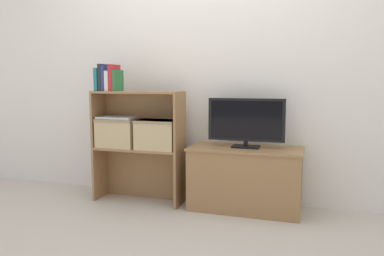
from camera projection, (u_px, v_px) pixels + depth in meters
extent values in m
plane|color=#BCB2A3|center=(187.00, 211.00, 3.07)|extent=(16.00, 16.00, 0.00)
cube|color=silver|center=(203.00, 66.00, 3.34)|extent=(10.00, 0.05, 2.40)
cube|color=olive|center=(245.00, 180.00, 3.10)|extent=(0.90, 0.41, 0.50)
cube|color=olive|center=(246.00, 149.00, 3.07)|extent=(0.92, 0.43, 0.02)
cube|color=black|center=(246.00, 147.00, 3.07)|extent=(0.22, 0.14, 0.01)
cylinder|color=black|center=(246.00, 143.00, 3.06)|extent=(0.04, 0.04, 0.04)
cube|color=black|center=(246.00, 120.00, 3.04)|extent=(0.62, 0.04, 0.35)
cube|color=black|center=(246.00, 120.00, 3.02)|extent=(0.57, 0.00, 0.31)
cube|color=olive|center=(101.00, 171.00, 3.43)|extent=(0.02, 0.27, 0.48)
cube|color=olive|center=(180.00, 178.00, 3.20)|extent=(0.02, 0.27, 0.48)
cube|color=olive|center=(145.00, 171.00, 3.43)|extent=(0.75, 0.02, 0.48)
cube|color=olive|center=(139.00, 149.00, 3.29)|extent=(0.75, 0.27, 0.02)
cube|color=olive|center=(99.00, 118.00, 3.37)|extent=(0.02, 0.27, 0.50)
cube|color=olive|center=(180.00, 121.00, 3.14)|extent=(0.02, 0.27, 0.50)
cube|color=olive|center=(144.00, 118.00, 3.37)|extent=(0.75, 0.02, 0.50)
cube|color=olive|center=(138.00, 92.00, 3.23)|extent=(0.75, 0.27, 0.02)
cube|color=#1E7075|center=(100.00, 80.00, 3.29)|extent=(0.03, 0.16, 0.20)
cube|color=#232328|center=(103.00, 78.00, 3.28)|extent=(0.03, 0.14, 0.23)
cube|color=navy|center=(106.00, 78.00, 3.27)|extent=(0.03, 0.14, 0.22)
cube|color=silver|center=(110.00, 81.00, 3.26)|extent=(0.04, 0.15, 0.17)
cube|color=#B22328|center=(114.00, 78.00, 3.25)|extent=(0.04, 0.16, 0.23)
cube|color=#286638|center=(118.00, 80.00, 3.24)|extent=(0.03, 0.16, 0.18)
cube|color=tan|center=(118.00, 133.00, 3.31)|extent=(0.35, 0.23, 0.25)
cube|color=#917E5B|center=(118.00, 120.00, 3.30)|extent=(0.35, 0.24, 0.02)
cube|color=tan|center=(157.00, 135.00, 3.20)|extent=(0.35, 0.23, 0.25)
cube|color=#917E5B|center=(157.00, 121.00, 3.19)|extent=(0.35, 0.24, 0.02)
cube|color=#BCBCC1|center=(118.00, 118.00, 3.30)|extent=(0.33, 0.21, 0.02)
cylinder|color=#99999E|center=(118.00, 116.00, 3.30)|extent=(0.02, 0.02, 0.00)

